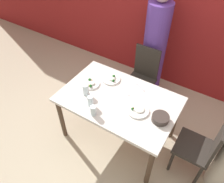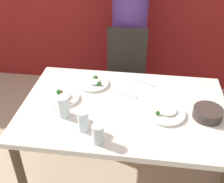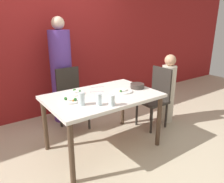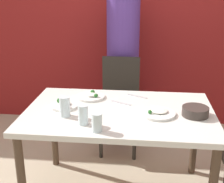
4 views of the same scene
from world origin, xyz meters
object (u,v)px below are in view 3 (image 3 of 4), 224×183
person_adult (62,75)px  glass_water_tall (81,99)px  plate_rice_adult (75,93)px  chair_adult_spot (72,97)px  person_child (168,91)px  bowl_curry (137,86)px  chair_child_spot (156,96)px

person_adult → glass_water_tall: size_ratio=11.74×
person_adult → plate_rice_adult: 0.92m
person_adult → chair_adult_spot: bearing=-90.0°
person_child → bowl_curry: 0.83m
chair_adult_spot → person_child: size_ratio=0.84×
bowl_curry → person_child: bearing=7.7°
chair_adult_spot → chair_child_spot: size_ratio=1.00×
chair_child_spot → person_child: person_child is taller
glass_water_tall → person_child: bearing=7.1°
plate_rice_adult → glass_water_tall: 0.41m
chair_child_spot → plate_rice_adult: chair_child_spot is taller
chair_child_spot → person_child: size_ratio=0.84×
person_child → glass_water_tall: person_child is taller
chair_child_spot → plate_rice_adult: (-1.31, 0.18, 0.26)m
person_adult → plate_rice_adult: (-0.20, -0.89, -0.03)m
person_adult → plate_rice_adult: size_ratio=7.11×
chair_child_spot → person_adult: (-1.11, 1.07, 0.29)m
person_adult → person_child: bearing=-37.7°
person_child → bowl_curry: size_ratio=6.01×
plate_rice_adult → glass_water_tall: bearing=-106.6°
plate_rice_adult → glass_water_tall: glass_water_tall is taller
person_adult → bowl_curry: 1.33m
bowl_curry → glass_water_tall: 0.93m
chair_child_spot → plate_rice_adult: 1.34m
chair_adult_spot → bowl_curry: 1.08m
chair_adult_spot → glass_water_tall: size_ratio=6.53×
chair_child_spot → bowl_curry: (-0.50, -0.10, 0.28)m
chair_adult_spot → bowl_curry: chair_adult_spot is taller
person_adult → person_child: (1.39, -1.07, -0.25)m
bowl_curry → plate_rice_adult: 0.86m
chair_child_spot → bowl_curry: size_ratio=5.02×
chair_adult_spot → chair_child_spot: (1.11, -0.74, 0.00)m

